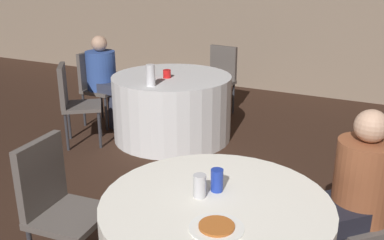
{
  "coord_description": "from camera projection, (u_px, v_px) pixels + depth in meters",
  "views": [
    {
      "loc": [
        0.72,
        -1.66,
        1.81
      ],
      "look_at": [
        -0.57,
        0.87,
        0.82
      ],
      "focal_mm": 40.0,
      "sensor_mm": 36.0,
      "label": 1
    }
  ],
  "objects": [
    {
      "name": "wall_back",
      "position": [
        359.0,
        3.0,
        5.92
      ],
      "size": [
        16.0,
        0.06,
        2.8
      ],
      "color": "gray",
      "rests_on": "ground_plane"
    },
    {
      "name": "table_far",
      "position": [
        172.0,
        107.0,
        4.83
      ],
      "size": [
        1.33,
        1.33,
        0.72
      ],
      "color": "white",
      "rests_on": "ground_plane"
    },
    {
      "name": "chair_near_northeast",
      "position": [
        373.0,
        201.0,
        2.52
      ],
      "size": [
        0.57,
        0.57,
        0.89
      ],
      "rotation": [
        0.0,
        0.0,
        -3.91
      ],
      "color": "#59514C",
      "rests_on": "ground_plane"
    },
    {
      "name": "chair_near_west",
      "position": [
        56.0,
        198.0,
        2.54
      ],
      "size": [
        0.44,
        0.44,
        0.89
      ],
      "rotation": [
        0.0,
        0.0,
        -1.46
      ],
      "color": "#59514C",
      "rests_on": "ground_plane"
    },
    {
      "name": "chair_far_southwest",
      "position": [
        72.0,
        98.0,
        4.57
      ],
      "size": [
        0.56,
        0.56,
        0.89
      ],
      "rotation": [
        0.0,
        0.0,
        -0.9
      ],
      "color": "#59514C",
      "rests_on": "ground_plane"
    },
    {
      "name": "chair_far_west",
      "position": [
        96.0,
        81.0,
        5.24
      ],
      "size": [
        0.41,
        0.4,
        0.89
      ],
      "rotation": [
        0.0,
        0.0,
        -1.58
      ],
      "color": "#59514C",
      "rests_on": "ground_plane"
    },
    {
      "name": "chair_far_north",
      "position": [
        220.0,
        74.0,
        5.62
      ],
      "size": [
        0.44,
        0.45,
        0.89
      ],
      "rotation": [
        0.0,
        0.0,
        -3.25
      ],
      "color": "#59514C",
      "rests_on": "ground_plane"
    },
    {
      "name": "person_blue_shirt",
      "position": [
        106.0,
        81.0,
        5.16
      ],
      "size": [
        0.52,
        0.35,
        1.1
      ],
      "rotation": [
        0.0,
        0.0,
        -1.58
      ],
      "color": "#33384C",
      "rests_on": "ground_plane"
    },
    {
      "name": "person_floral_shirt",
      "position": [
        350.0,
        202.0,
        2.46
      ],
      "size": [
        0.47,
        0.47,
        1.11
      ],
      "rotation": [
        0.0,
        0.0,
        -3.91
      ],
      "color": "black",
      "rests_on": "ground_plane"
    },
    {
      "name": "pizza_plate_near",
      "position": [
        217.0,
        227.0,
        1.91
      ],
      "size": [
        0.25,
        0.25,
        0.02
      ],
      "color": "white",
      "rests_on": "table_near"
    },
    {
      "name": "soda_can_silver",
      "position": [
        200.0,
        186.0,
        2.17
      ],
      "size": [
        0.07,
        0.07,
        0.12
      ],
      "color": "silver",
      "rests_on": "table_near"
    },
    {
      "name": "soda_can_blue",
      "position": [
        217.0,
        180.0,
        2.23
      ],
      "size": [
        0.07,
        0.07,
        0.12
      ],
      "color": "#1E38A5",
      "rests_on": "table_near"
    },
    {
      "name": "bottle_far",
      "position": [
        151.0,
        75.0,
        4.26
      ],
      "size": [
        0.09,
        0.09,
        0.22
      ],
      "color": "white",
      "rests_on": "table_far"
    },
    {
      "name": "cup_far",
      "position": [
        167.0,
        74.0,
        4.61
      ],
      "size": [
        0.08,
        0.08,
        0.09
      ],
      "color": "red",
      "rests_on": "table_far"
    }
  ]
}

